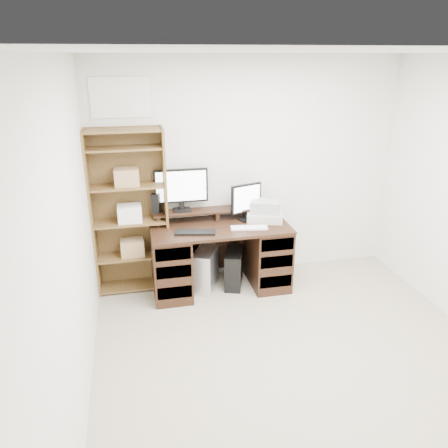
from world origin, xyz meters
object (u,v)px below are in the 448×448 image
object	(u,v)px
monitor_small	(246,200)
printer	(265,216)
tower_silver	(206,268)
tower_black	(234,268)
monitor_wide	(181,187)
bookshelf	(130,211)
desk	(220,256)

from	to	relation	value
monitor_small	printer	world-z (taller)	monitor_small
tower_silver	tower_black	bearing A→B (deg)	20.67
monitor_wide	bookshelf	bearing A→B (deg)	-175.05
printer	tower_silver	bearing A→B (deg)	-161.17
desk	monitor_wide	world-z (taller)	monitor_wide
monitor_small	tower_silver	distance (m)	0.89
desk	tower_silver	world-z (taller)	desk
monitor_wide	printer	distance (m)	0.98
printer	bookshelf	world-z (taller)	bookshelf
desk	tower_silver	size ratio (longest dim) A/B	3.23
desk	monitor_small	xyz separation A→B (m)	(0.33, 0.13, 0.58)
desk	tower_black	xyz separation A→B (m)	(0.16, 0.01, -0.18)
printer	bookshelf	bearing A→B (deg)	-169.42
monitor_wide	monitor_small	distance (m)	0.73
monitor_wide	bookshelf	size ratio (longest dim) A/B	0.33
desk	printer	distance (m)	0.67
printer	tower_black	bearing A→B (deg)	-156.98
tower_black	bookshelf	distance (m)	1.33
monitor_small	printer	distance (m)	0.27
desk	monitor_wide	bearing A→B (deg)	145.58
tower_silver	tower_black	distance (m)	0.32
tower_black	desk	bearing A→B (deg)	-157.52
tower_black	printer	bearing A→B (deg)	24.18
monitor_small	tower_silver	bearing A→B (deg)	174.39
tower_silver	bookshelf	world-z (taller)	bookshelf
monitor_wide	printer	bearing A→B (deg)	-12.48
monitor_small	tower_black	size ratio (longest dim) A/B	0.89
tower_silver	monitor_wide	bearing A→B (deg)	157.08
monitor_wide	monitor_small	xyz separation A→B (m)	(0.70, -0.13, -0.16)
desk	bookshelf	size ratio (longest dim) A/B	0.83
desk	monitor_wide	size ratio (longest dim) A/B	2.55
bookshelf	printer	bearing A→B (deg)	-6.27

